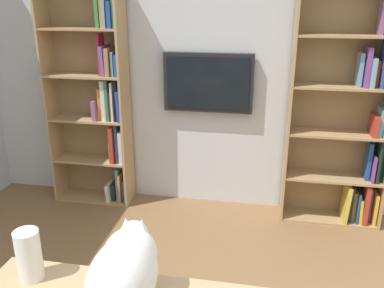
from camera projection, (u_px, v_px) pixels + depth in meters
wall_back at (211, 66)px, 3.70m from camera, size 4.52×0.06×2.70m
bookshelf_left at (354, 113)px, 3.44m from camera, size 0.86×0.28×2.07m
bookshelf_right at (98, 98)px, 3.82m from camera, size 0.76×0.28×2.10m
wall_mounted_tv at (208, 83)px, 3.67m from camera, size 0.81×0.07×0.53m
cat at (126, 271)px, 1.62m from camera, size 0.27×0.57×0.33m
paper_towel_roll at (29, 255)px, 1.80m from camera, size 0.11×0.11×0.24m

